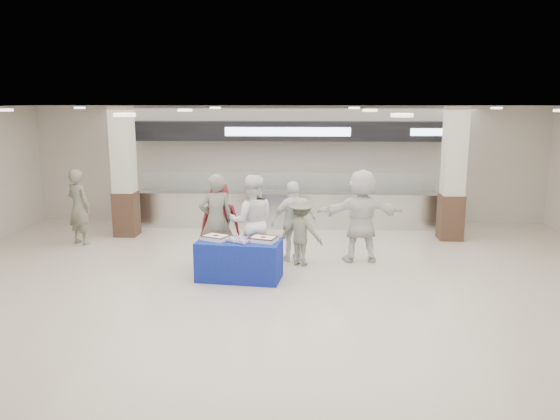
# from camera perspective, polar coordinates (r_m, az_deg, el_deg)

# --- Properties ---
(ground) EXTENTS (14.00, 14.00, 0.00)m
(ground) POSITION_cam_1_polar(r_m,az_deg,el_deg) (9.55, -0.32, -9.01)
(ground) COLOR beige
(ground) RESTS_ON ground
(serving_line) EXTENTS (8.70, 0.85, 2.80)m
(serving_line) POSITION_cam_1_polar(r_m,az_deg,el_deg) (14.51, 0.84, 2.76)
(serving_line) COLOR silver
(serving_line) RESTS_ON ground
(column_left) EXTENTS (0.55, 0.55, 3.20)m
(column_left) POSITION_cam_1_polar(r_m,az_deg,el_deg) (14.00, -15.97, 3.55)
(column_left) COLOR #3C261B
(column_left) RESTS_ON ground
(column_right) EXTENTS (0.55, 0.55, 3.20)m
(column_right) POSITION_cam_1_polar(r_m,az_deg,el_deg) (13.72, 17.62, 3.30)
(column_right) COLOR #3C261B
(column_right) RESTS_ON ground
(display_table) EXTENTS (1.63, 0.96, 0.75)m
(display_table) POSITION_cam_1_polar(r_m,az_deg,el_deg) (10.35, -4.27, -5.23)
(display_table) COLOR #162A99
(display_table) RESTS_ON ground
(sheet_cake_left) EXTENTS (0.59, 0.54, 0.10)m
(sheet_cake_left) POSITION_cam_1_polar(r_m,az_deg,el_deg) (10.37, -6.71, -2.81)
(sheet_cake_left) COLOR white
(sheet_cake_left) RESTS_ON display_table
(sheet_cake_right) EXTENTS (0.57, 0.50, 0.10)m
(sheet_cake_right) POSITION_cam_1_polar(r_m,az_deg,el_deg) (10.18, -1.75, -3.00)
(sheet_cake_right) COLOR white
(sheet_cake_right) RESTS_ON display_table
(cupcake_tray) EXTENTS (0.47, 0.43, 0.06)m
(cupcake_tray) POSITION_cam_1_polar(r_m,az_deg,el_deg) (10.19, -4.15, -3.12)
(cupcake_tray) COLOR #ADADB2
(cupcake_tray) RESTS_ON display_table
(civilian_maroon) EXTENTS (0.94, 0.73, 1.69)m
(civilian_maroon) POSITION_cam_1_polar(r_m,az_deg,el_deg) (11.32, -6.26, -1.35)
(civilian_maroon) COLOR maroon
(civilian_maroon) RESTS_ON ground
(soldier_a) EXTENTS (0.81, 0.66, 1.90)m
(soldier_a) POSITION_cam_1_polar(r_m,az_deg,el_deg) (11.09, -6.71, -1.09)
(soldier_a) COLOR slate
(soldier_a) RESTS_ON ground
(chef_tall) EXTENTS (0.99, 0.81, 1.89)m
(chef_tall) POSITION_cam_1_polar(r_m,az_deg,el_deg) (10.93, -2.94, -1.22)
(chef_tall) COLOR white
(chef_tall) RESTS_ON ground
(chef_short) EXTENTS (1.07, 0.77, 1.69)m
(chef_short) POSITION_cam_1_polar(r_m,az_deg,el_deg) (11.40, 1.44, -1.20)
(chef_short) COLOR white
(chef_short) RESTS_ON ground
(soldier_b) EXTENTS (1.03, 0.80, 1.40)m
(soldier_b) POSITION_cam_1_polar(r_m,az_deg,el_deg) (11.14, 2.21, -2.28)
(soldier_b) COLOR slate
(soldier_b) RESTS_ON ground
(civilian_white) EXTENTS (1.86, 0.76, 1.95)m
(civilian_white) POSITION_cam_1_polar(r_m,az_deg,el_deg) (11.46, 8.48, -0.59)
(civilian_white) COLOR white
(civilian_white) RESTS_ON ground
(soldier_bg) EXTENTS (0.77, 0.67, 1.78)m
(soldier_bg) POSITION_cam_1_polar(r_m,az_deg,el_deg) (13.58, -20.28, 0.31)
(soldier_bg) COLOR slate
(soldier_bg) RESTS_ON ground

